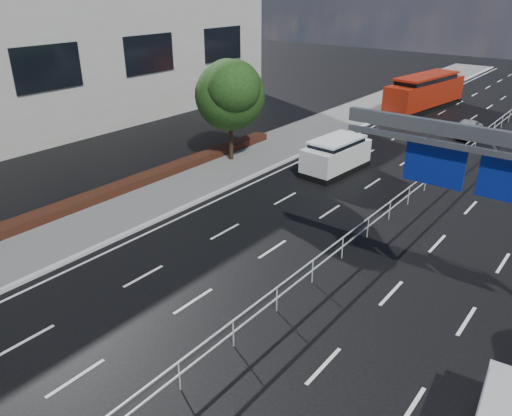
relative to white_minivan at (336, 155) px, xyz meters
The scene contains 7 objects.
median_fence 5.97m from the white_minivan, 20.15° to the left, with size 0.05×85.00×1.02m.
hedge_near 17.28m from the white_minivan, 116.53° to the right, with size 1.00×36.00×0.44m, color black.
near_building 24.85m from the white_minivan, behind, with size 12.00×38.00×10.00m, color #BCB6A8.
near_tree_back 7.69m from the white_minivan, 158.68° to the right, with size 4.84×4.51×6.69m.
white_minivan is the anchor object (origin of this frame).
red_bus 19.85m from the white_minivan, 95.53° to the left, with size 3.94×10.76×3.14m.
near_car_silver 13.73m from the white_minivan, 72.40° to the left, with size 1.61×4.01×1.37m, color #A0A2A7.
Camera 1 is at (8.50, -5.76, 10.82)m, focal length 35.00 mm.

